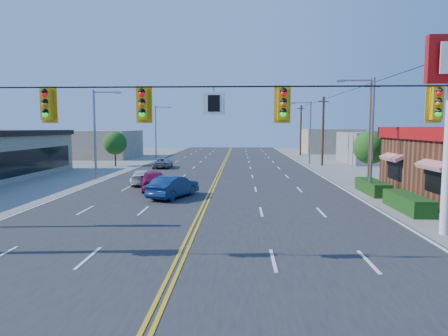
{
  "coord_description": "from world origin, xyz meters",
  "views": [
    {
      "loc": [
        2.09,
        -13.47,
        4.64
      ],
      "look_at": [
        1.11,
        10.63,
        2.2
      ],
      "focal_mm": 32.0,
      "sensor_mm": 36.0,
      "label": 1
    }
  ],
  "objects_px": {
    "car_magenta": "(153,181)",
    "signal_span": "(175,120)",
    "car_white": "(142,178)",
    "car_blue": "(174,188)",
    "car_silver": "(163,163)"
  },
  "relations": [
    {
      "from": "car_magenta",
      "to": "signal_span",
      "type": "bearing_deg",
      "value": 90.03
    },
    {
      "from": "car_white",
      "to": "signal_span",
      "type": "bearing_deg",
      "value": 99.89
    },
    {
      "from": "car_magenta",
      "to": "car_blue",
      "type": "relative_size",
      "value": 1.02
    },
    {
      "from": "car_blue",
      "to": "car_white",
      "type": "bearing_deg",
      "value": -37.44
    },
    {
      "from": "car_white",
      "to": "car_silver",
      "type": "relative_size",
      "value": 0.96
    },
    {
      "from": "car_white",
      "to": "car_silver",
      "type": "bearing_deg",
      "value": -93.39
    },
    {
      "from": "signal_span",
      "to": "car_silver",
      "type": "relative_size",
      "value": 5.78
    },
    {
      "from": "car_blue",
      "to": "car_white",
      "type": "relative_size",
      "value": 1.07
    },
    {
      "from": "car_magenta",
      "to": "car_white",
      "type": "distance_m",
      "value": 3.42
    },
    {
      "from": "car_silver",
      "to": "car_magenta",
      "type": "bearing_deg",
      "value": 95.5
    },
    {
      "from": "signal_span",
      "to": "car_silver",
      "type": "distance_m",
      "value": 32.74
    },
    {
      "from": "signal_span",
      "to": "car_magenta",
      "type": "bearing_deg",
      "value": 105.19
    },
    {
      "from": "car_blue",
      "to": "car_silver",
      "type": "relative_size",
      "value": 1.04
    },
    {
      "from": "signal_span",
      "to": "car_silver",
      "type": "bearing_deg",
      "value": 101.86
    },
    {
      "from": "car_magenta",
      "to": "car_blue",
      "type": "bearing_deg",
      "value": 108.76
    }
  ]
}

